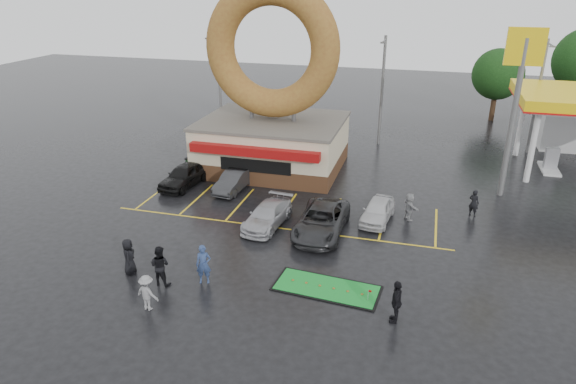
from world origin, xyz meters
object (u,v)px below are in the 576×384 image
(car_grey, at_px, (321,220))
(person_blue, at_px, (204,264))
(streetlight_mid, at_px, (382,89))
(car_silver, at_px, (267,215))
(person_cameraman, at_px, (396,301))
(car_black, at_px, (184,175))
(car_dgrey, at_px, (234,181))
(donut_shop, at_px, (272,109))
(streetlight_right, at_px, (538,94))
(putting_green, at_px, (327,288))
(car_white, at_px, (378,211))
(dumpster, at_px, (201,167))
(shell_sign, at_px, (519,83))
(streetlight_left, at_px, (219,82))

(car_grey, distance_m, person_blue, 7.70)
(car_grey, height_order, person_blue, person_blue)
(streetlight_mid, height_order, car_silver, streetlight_mid)
(car_silver, bearing_deg, person_cameraman, -35.78)
(car_black, bearing_deg, streetlight_mid, 55.73)
(car_dgrey, bearing_deg, donut_shop, 81.24)
(streetlight_right, bearing_deg, car_grey, -125.71)
(donut_shop, relative_size, person_blue, 6.99)
(donut_shop, xyz_separation_m, car_dgrey, (-1.22, -4.97, -3.81))
(car_dgrey, bearing_deg, putting_green, -44.65)
(car_black, height_order, car_silver, car_black)
(streetlight_mid, bearing_deg, car_white, -83.85)
(streetlight_mid, distance_m, person_cameraman, 24.96)
(donut_shop, height_order, person_cameraman, donut_shop)
(car_silver, xyz_separation_m, person_cameraman, (7.86, -7.07, 0.32))
(car_grey, bearing_deg, car_silver, 179.19)
(car_white, distance_m, person_cameraman, 9.59)
(donut_shop, bearing_deg, person_cameraman, -57.67)
(dumpster, bearing_deg, shell_sign, 7.54)
(car_silver, distance_m, car_grey, 3.19)
(dumpster, bearing_deg, person_blue, -62.99)
(streetlight_left, xyz_separation_m, streetlight_mid, (14.00, 1.00, 0.00))
(shell_sign, distance_m, dumpster, 21.67)
(streetlight_mid, height_order, person_blue, streetlight_mid)
(donut_shop, relative_size, streetlight_right, 1.50)
(car_dgrey, xyz_separation_m, putting_green, (8.43, -9.93, -0.62))
(shell_sign, bearing_deg, streetlight_right, 73.17)
(car_black, bearing_deg, person_blue, -52.14)
(shell_sign, height_order, person_blue, shell_sign)
(streetlight_right, bearing_deg, person_cameraman, -108.62)
(dumpster, bearing_deg, car_white, -15.41)
(car_silver, relative_size, car_white, 1.16)
(car_silver, bearing_deg, person_blue, -92.86)
(car_black, relative_size, putting_green, 0.89)
(car_silver, xyz_separation_m, car_grey, (3.18, -0.06, 0.12))
(car_silver, bearing_deg, streetlight_left, 126.58)
(car_black, distance_m, person_cameraman, 18.93)
(car_black, relative_size, car_dgrey, 1.13)
(shell_sign, relative_size, car_dgrey, 2.66)
(shell_sign, relative_size, car_black, 2.37)
(streetlight_mid, relative_size, car_silver, 2.04)
(donut_shop, distance_m, car_grey, 11.69)
(shell_sign, relative_size, streetlight_right, 1.18)
(donut_shop, distance_m, putting_green, 17.14)
(streetlight_left, bearing_deg, dumpster, -75.83)
(donut_shop, xyz_separation_m, car_silver, (2.58, -9.41, -3.82))
(donut_shop, height_order, streetlight_mid, donut_shop)
(streetlight_left, relative_size, person_blue, 4.66)
(streetlight_right, xyz_separation_m, car_dgrey, (-20.22, -13.92, -4.13))
(streetlight_left, distance_m, car_white, 21.39)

